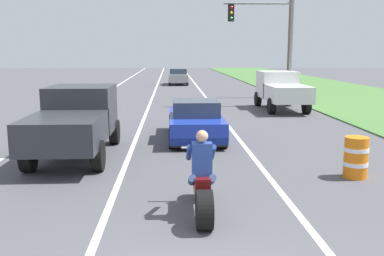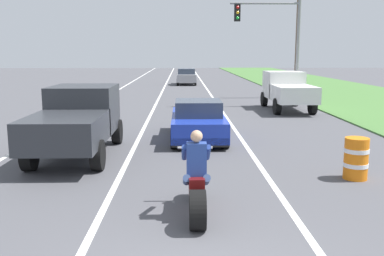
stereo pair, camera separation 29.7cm
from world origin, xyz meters
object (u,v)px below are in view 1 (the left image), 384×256
object	(u,v)px
construction_barrel_nearest	(356,157)
sports_car_blue	(195,121)
pickup_truck_left_lane_dark_grey	(76,119)
pickup_truck_right_shoulder_white	(281,89)
distant_car_far_ahead	(178,76)
motorcycle_with_rider	(202,185)
traffic_light_mast_near	(271,35)

from	to	relation	value
construction_barrel_nearest	sports_car_blue	bearing A→B (deg)	125.85
sports_car_blue	pickup_truck_left_lane_dark_grey	size ratio (longest dim) A/B	0.90
pickup_truck_right_shoulder_white	distant_car_far_ahead	world-z (taller)	pickup_truck_right_shoulder_white
motorcycle_with_rider	construction_barrel_nearest	size ratio (longest dim) A/B	2.21
motorcycle_with_rider	pickup_truck_left_lane_dark_grey	distance (m)	5.87
pickup_truck_right_shoulder_white	distant_car_far_ahead	bearing A→B (deg)	105.44
sports_car_blue	traffic_light_mast_near	xyz separation A→B (m)	(4.69, 9.14, 3.32)
pickup_truck_left_lane_dark_grey	traffic_light_mast_near	world-z (taller)	traffic_light_mast_near
motorcycle_with_rider	construction_barrel_nearest	xyz separation A→B (m)	(3.88, 2.32, -0.09)
construction_barrel_nearest	pickup_truck_right_shoulder_white	bearing A→B (deg)	83.79
sports_car_blue	traffic_light_mast_near	world-z (taller)	traffic_light_mast_near
pickup_truck_right_shoulder_white	construction_barrel_nearest	world-z (taller)	pickup_truck_right_shoulder_white
traffic_light_mast_near	pickup_truck_left_lane_dark_grey	bearing A→B (deg)	-125.55
sports_car_blue	pickup_truck_left_lane_dark_grey	xyz separation A→B (m)	(-3.59, -2.44, 0.48)
motorcycle_with_rider	pickup_truck_right_shoulder_white	world-z (taller)	pickup_truck_right_shoulder_white
pickup_truck_left_lane_dark_grey	traffic_light_mast_near	xyz separation A→B (m)	(8.28, 11.58, 2.84)
motorcycle_with_rider	sports_car_blue	xyz separation A→B (m)	(0.30, 7.28, 0.04)
motorcycle_with_rider	distant_car_far_ahead	size ratio (longest dim) A/B	0.55
pickup_truck_left_lane_dark_grey	pickup_truck_right_shoulder_white	distance (m)	13.13
pickup_truck_right_shoulder_white	traffic_light_mast_near	xyz separation A→B (m)	(-0.25, 1.61, 2.84)
distant_car_far_ahead	pickup_truck_left_lane_dark_grey	bearing A→B (deg)	-96.95
pickup_truck_right_shoulder_white	traffic_light_mast_near	world-z (taller)	traffic_light_mast_near
motorcycle_with_rider	distant_car_far_ahead	distance (m)	33.20
sports_car_blue	traffic_light_mast_near	size ratio (longest dim) A/B	0.72
motorcycle_with_rider	construction_barrel_nearest	distance (m)	4.52
construction_barrel_nearest	distant_car_far_ahead	size ratio (longest dim) A/B	0.25
motorcycle_with_rider	distant_car_far_ahead	world-z (taller)	motorcycle_with_rider
pickup_truck_right_shoulder_white	motorcycle_with_rider	bearing A→B (deg)	-109.48
sports_car_blue	construction_barrel_nearest	world-z (taller)	sports_car_blue
sports_car_blue	construction_barrel_nearest	bearing A→B (deg)	-54.15
traffic_light_mast_near	motorcycle_with_rider	bearing A→B (deg)	-106.90
sports_car_blue	pickup_truck_right_shoulder_white	size ratio (longest dim) A/B	0.90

